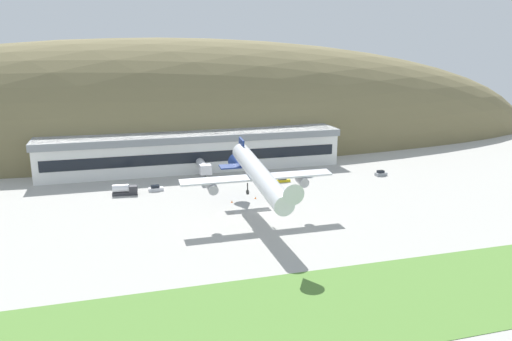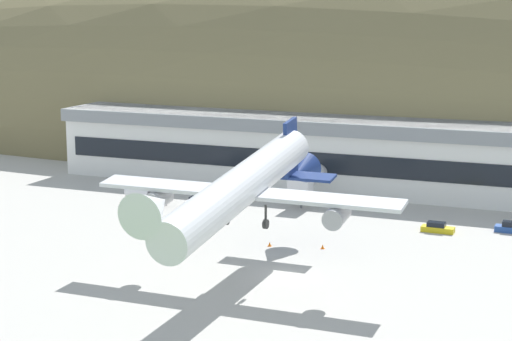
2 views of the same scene
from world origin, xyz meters
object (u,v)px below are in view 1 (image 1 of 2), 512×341
Objects in this scene: traffic_cone_0 at (232,201)px; service_car_0 at (282,180)px; service_car_2 at (156,188)px; traffic_cone_1 at (255,198)px; service_car_3 at (306,175)px; fuel_truck at (125,190)px; service_car_1 at (381,173)px; jetway_0 at (203,167)px; terminal_building at (193,148)px; cargo_airplane at (258,175)px.

service_car_0 is at bearing 38.57° from traffic_cone_0.
traffic_cone_1 is (25.09, -14.98, -0.39)m from service_car_2.
fuel_truck is at bearing -175.60° from service_car_3.
traffic_cone_1 is at bearing -164.57° from service_car_1.
traffic_cone_0 is at bearing -146.27° from service_car_3.
traffic_cone_0 is at bearing -165.04° from service_car_1.
service_car_0 is at bearing -22.94° from jetway_0.
service_car_0 is (22.26, -9.42, -3.41)m from jetway_0.
jetway_0 reaches higher than traffic_cone_1.
jetway_0 is at bearing 112.95° from traffic_cone_1.
terminal_building is 21.42× the size of service_car_0.
service_car_3 is 0.53× the size of fuel_truck.
terminal_building is at bearing 155.28° from service_car_1.
cargo_airplane reaches higher than service_car_0.
jetway_0 is at bearing 28.73° from service_car_2.
traffic_cone_1 is (33.63, -13.32, -1.15)m from fuel_truck.
service_car_3 is at bearing 39.08° from traffic_cone_1.
cargo_airplane is 39.65m from service_car_2.
terminal_building is at bearing 93.70° from jetway_0.
service_car_2 is (-15.22, -8.34, -3.32)m from jetway_0.
jetway_0 is 25.60m from traffic_cone_1.
traffic_cone_0 is (3.04, -24.75, -3.71)m from jetway_0.
cargo_airplane is (5.78, -40.27, 7.26)m from jetway_0.
service_car_3 reaches higher than traffic_cone_0.
terminal_building reaches higher than service_car_3.
service_car_2 is (-20.99, 31.93, -10.58)m from cargo_airplane.
terminal_building reaches higher than jetway_0.
service_car_0 is at bearing 177.23° from service_car_1.
service_car_0 is 0.66× the size of fuel_truck.
service_car_1 is 69.82m from service_car_2.
jetway_0 is 25.22m from traffic_cone_0.
fuel_truck is (-78.31, 0.99, 0.74)m from service_car_1.
fuel_truck is 11.96× the size of traffic_cone_1.
cargo_airplane is 10.71× the size of service_car_2.
traffic_cone_0 is 1.00× the size of traffic_cone_1.
service_car_3 is 27.88m from traffic_cone_1.
service_car_1 is (55.49, -25.54, -6.27)m from terminal_building.
cargo_airplane is at bearing -45.71° from fuel_truck.
service_car_1 is at bearing -2.17° from service_car_2.
traffic_cone_0 is at bearing -168.16° from traffic_cone_1.
cargo_airplane is 78.91× the size of traffic_cone_0.
service_car_3 is at bearing 3.18° from service_car_2.
cargo_airplane is 43.42m from fuel_truck.
terminal_building reaches higher than traffic_cone_0.
cargo_airplane is (6.72, -54.83, 4.28)m from terminal_building.
service_car_1 is at bearing -12.83° from service_car_3.
service_car_0 is 7.89× the size of traffic_cone_1.
traffic_cone_1 is (6.83, 1.43, 0.00)m from traffic_cone_0.
jetway_0 is 19.71× the size of traffic_cone_0.
fuel_truck is at bearing -132.90° from terminal_building.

